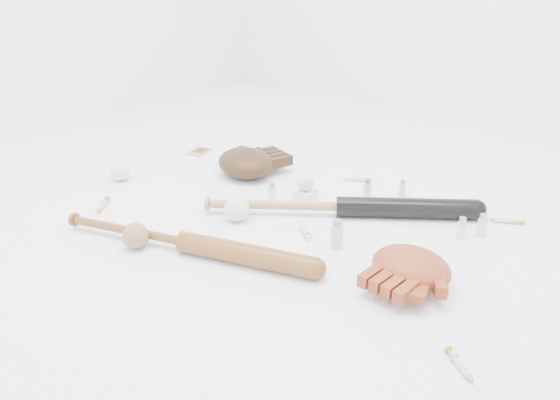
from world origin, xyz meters
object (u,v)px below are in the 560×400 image
Objects in this scene: bat_dark at (339,207)px; bat_wood at (184,242)px; pedestal at (305,195)px; glove_dark at (246,162)px.

bat_wood is (-0.23, -0.47, -0.00)m from bat_dark.
bat_wood is 0.51m from pedestal.
bat_dark is 0.49m from glove_dark.
glove_dark reaches higher than bat_wood.
glove_dark is at bearing 134.80° from bat_dark.
bat_dark is 14.03× the size of pedestal.
bat_wood is at bearing -97.18° from pedestal.
pedestal is at bearing 132.35° from bat_dark.
bat_dark reaches higher than bat_wood.
bat_wood is 2.89× the size of glove_dark.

